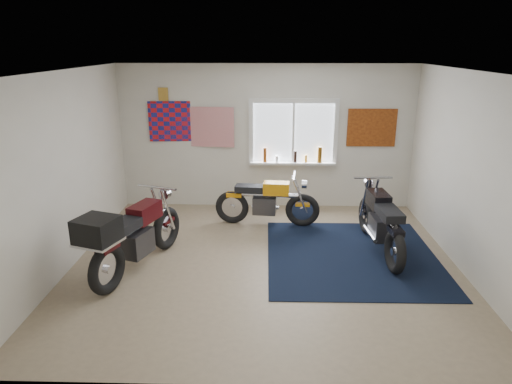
{
  "coord_description": "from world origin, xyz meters",
  "views": [
    {
      "loc": [
        0.04,
        -5.97,
        3.03
      ],
      "look_at": [
        -0.14,
        0.4,
        0.95
      ],
      "focal_mm": 32.0,
      "sensor_mm": 36.0,
      "label": 1
    }
  ],
  "objects_px": {
    "yellow_triumph": "(267,203)",
    "black_chrome_bike": "(380,223)",
    "maroon_tourer": "(131,236)",
    "navy_rug": "(352,256)"
  },
  "relations": [
    {
      "from": "yellow_triumph",
      "to": "black_chrome_bike",
      "type": "height_order",
      "value": "black_chrome_bike"
    },
    {
      "from": "yellow_triumph",
      "to": "maroon_tourer",
      "type": "bearing_deg",
      "value": -129.26
    },
    {
      "from": "black_chrome_bike",
      "to": "maroon_tourer",
      "type": "height_order",
      "value": "maroon_tourer"
    },
    {
      "from": "navy_rug",
      "to": "black_chrome_bike",
      "type": "bearing_deg",
      "value": 25.86
    },
    {
      "from": "black_chrome_bike",
      "to": "maroon_tourer",
      "type": "distance_m",
      "value": 3.64
    },
    {
      "from": "yellow_triumph",
      "to": "maroon_tourer",
      "type": "relative_size",
      "value": 0.89
    },
    {
      "from": "yellow_triumph",
      "to": "black_chrome_bike",
      "type": "xyz_separation_m",
      "value": [
        1.72,
        -1.03,
        0.05
      ]
    },
    {
      "from": "yellow_triumph",
      "to": "black_chrome_bike",
      "type": "relative_size",
      "value": 0.9
    },
    {
      "from": "navy_rug",
      "to": "maroon_tourer",
      "type": "bearing_deg",
      "value": -168.85
    },
    {
      "from": "yellow_triumph",
      "to": "black_chrome_bike",
      "type": "bearing_deg",
      "value": -25.57
    }
  ]
}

